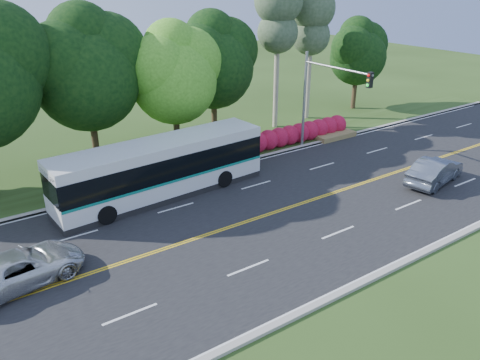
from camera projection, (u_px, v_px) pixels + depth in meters
ground at (300, 204)px, 26.34m from camera, size 120.00×120.00×0.00m
road at (300, 204)px, 26.33m from camera, size 60.00×14.00×0.02m
curb_north at (231, 164)px, 31.73m from camera, size 60.00×0.30×0.15m
curb_south at (405, 262)px, 20.89m from camera, size 60.00×0.30×0.15m
grass_verge at (216, 157)px, 33.14m from camera, size 60.00×4.00×0.10m
lane_markings at (299, 204)px, 26.28m from camera, size 57.60×13.82×0.00m
tree_row at (121, 62)px, 30.18m from camera, size 44.70×9.10×13.84m
bougainvillea_hedge at (302, 133)px, 35.92m from camera, size 9.50×2.25×1.50m
traffic_signal at (324, 90)px, 31.90m from camera, size 0.42×6.10×7.00m
transit_bus at (161, 169)px, 26.76m from camera, size 12.69×3.58×3.28m
sedan at (435, 171)px, 28.69m from camera, size 5.05×2.60×1.59m
suv at (20, 268)px, 19.29m from camera, size 5.51×3.19×1.44m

